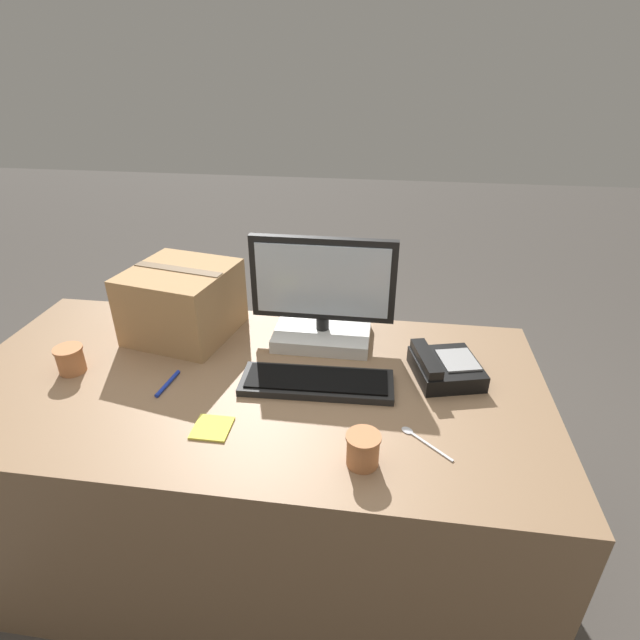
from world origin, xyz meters
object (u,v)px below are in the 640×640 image
at_px(paper_cup_left, 70,360).
at_px(spoon, 419,438).
at_px(desk_phone, 444,367).
at_px(cardboard_box, 183,302).
at_px(monitor, 323,304).
at_px(sticky_note_pad, 212,428).
at_px(paper_cup_right, 363,449).
at_px(keyboard, 317,381).
at_px(pen_marker, 168,383).

xyz_separation_m(paper_cup_left, spoon, (1.07, -0.16, -0.04)).
bearing_deg(desk_phone, cardboard_box, 155.51).
relative_size(monitor, sticky_note_pad, 4.88).
xyz_separation_m(spoon, sticky_note_pad, (-0.54, -0.04, 0.00)).
height_order(paper_cup_right, sticky_note_pad, paper_cup_right).
bearing_deg(desk_phone, monitor, 142.54).
relative_size(cardboard_box, sticky_note_pad, 3.93).
bearing_deg(keyboard, spoon, -35.92).
height_order(desk_phone, paper_cup_right, paper_cup_right).
height_order(paper_cup_left, sticky_note_pad, paper_cup_left).
height_order(paper_cup_left, cardboard_box, cardboard_box).
bearing_deg(keyboard, cardboard_box, 151.36).
bearing_deg(spoon, paper_cup_right, 79.56).
bearing_deg(pen_marker, paper_cup_right, 74.76).
bearing_deg(paper_cup_left, cardboard_box, 47.78).
bearing_deg(keyboard, paper_cup_left, -179.64).
xyz_separation_m(keyboard, pen_marker, (-0.45, -0.06, -0.01)).
relative_size(monitor, cardboard_box, 1.24).
distance_m(paper_cup_right, pen_marker, 0.65).
bearing_deg(paper_cup_right, spoon, 37.63).
distance_m(pen_marker, sticky_note_pad, 0.26).
distance_m(cardboard_box, sticky_note_pad, 0.57).
distance_m(spoon, sticky_note_pad, 0.55).
bearing_deg(pen_marker, monitor, 134.58).
relative_size(monitor, paper_cup_left, 5.48).
bearing_deg(paper_cup_left, paper_cup_right, -16.29).
bearing_deg(pen_marker, paper_cup_left, -88.51).
bearing_deg(monitor, sticky_note_pad, -114.39).
relative_size(monitor, pen_marker, 3.66).
height_order(paper_cup_right, cardboard_box, cardboard_box).
distance_m(desk_phone, spoon, 0.31).
relative_size(desk_phone, sticky_note_pad, 2.49).
bearing_deg(keyboard, pen_marker, -174.09).
bearing_deg(paper_cup_right, keyboard, 117.12).
height_order(keyboard, pen_marker, keyboard).
bearing_deg(monitor, paper_cup_right, -72.90).
distance_m(monitor, paper_cup_left, 0.81).
height_order(keyboard, paper_cup_left, paper_cup_left).
bearing_deg(desk_phone, sticky_note_pad, -166.64).
relative_size(paper_cup_right, spoon, 0.65).
distance_m(paper_cup_right, cardboard_box, 0.87).
height_order(desk_phone, cardboard_box, cardboard_box).
distance_m(desk_phone, paper_cup_left, 1.16).
relative_size(monitor, spoon, 3.60).
bearing_deg(keyboard, paper_cup_right, -65.07).
bearing_deg(paper_cup_left, pen_marker, -5.14).
distance_m(paper_cup_left, spoon, 1.08).
relative_size(spoon, cardboard_box, 0.35).
bearing_deg(desk_phone, paper_cup_right, -133.67).
height_order(desk_phone, sticky_note_pad, desk_phone).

